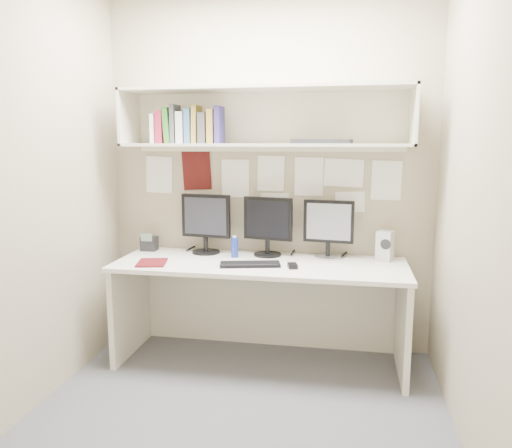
% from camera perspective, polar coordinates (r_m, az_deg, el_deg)
% --- Properties ---
extents(floor, '(2.40, 2.00, 0.01)m').
position_cam_1_polar(floor, '(3.13, -1.73, -20.34)').
color(floor, '#4D4D52').
rests_on(floor, ground).
extents(wall_back, '(2.40, 0.02, 2.60)m').
position_cam_1_polar(wall_back, '(3.71, 1.42, 5.50)').
color(wall_back, '#9D9178').
rests_on(wall_back, ground).
extents(wall_front, '(2.40, 0.02, 2.60)m').
position_cam_1_polar(wall_front, '(1.77, -8.72, 1.07)').
color(wall_front, '#9D9178').
rests_on(wall_front, ground).
extents(wall_left, '(0.02, 2.00, 2.60)m').
position_cam_1_polar(wall_left, '(3.21, -23.38, 4.11)').
color(wall_left, '#9D9178').
rests_on(wall_left, ground).
extents(wall_right, '(0.02, 2.00, 2.60)m').
position_cam_1_polar(wall_right, '(2.74, 23.53, 3.32)').
color(wall_right, '#9D9178').
rests_on(wall_right, ground).
extents(desk, '(2.00, 0.70, 0.73)m').
position_cam_1_polar(desk, '(3.56, 0.47, -10.07)').
color(desk, silver).
rests_on(desk, floor).
extents(overhead_hutch, '(2.00, 0.38, 0.40)m').
position_cam_1_polar(overhead_hutch, '(3.57, 1.09, 12.09)').
color(overhead_hutch, beige).
rests_on(overhead_hutch, wall_back).
extents(pinned_papers, '(1.92, 0.01, 0.48)m').
position_cam_1_polar(pinned_papers, '(3.71, 1.41, 4.72)').
color(pinned_papers, white).
rests_on(pinned_papers, wall_back).
extents(monitor_left, '(0.38, 0.21, 0.44)m').
position_cam_1_polar(monitor_left, '(3.72, -5.75, 0.35)').
color(monitor_left, black).
rests_on(monitor_left, desk).
extents(monitor_center, '(0.37, 0.20, 0.43)m').
position_cam_1_polar(monitor_center, '(3.62, 1.36, 0.05)').
color(monitor_center, black).
rests_on(monitor_center, desk).
extents(monitor_right, '(0.36, 0.20, 0.41)m').
position_cam_1_polar(monitor_right, '(3.58, 8.28, -0.24)').
color(monitor_right, '#A5A5AA').
rests_on(monitor_right, desk).
extents(keyboard, '(0.42, 0.23, 0.02)m').
position_cam_1_polar(keyboard, '(3.35, -0.68, -4.63)').
color(keyboard, black).
rests_on(keyboard, desk).
extents(mouse, '(0.08, 0.11, 0.03)m').
position_cam_1_polar(mouse, '(3.31, 4.20, -4.78)').
color(mouse, black).
rests_on(mouse, desk).
extents(speaker, '(0.13, 0.14, 0.21)m').
position_cam_1_polar(speaker, '(3.60, 14.52, -2.40)').
color(speaker, '#B4B4B0').
rests_on(speaker, desk).
extents(blue_bottle, '(0.05, 0.05, 0.16)m').
position_cam_1_polar(blue_bottle, '(3.59, -2.46, -2.65)').
color(blue_bottle, '#162A98').
rests_on(blue_bottle, desk).
extents(maroon_notebook, '(0.23, 0.27, 0.01)m').
position_cam_1_polar(maroon_notebook, '(3.49, -11.81, -4.34)').
color(maroon_notebook, '#510E12').
rests_on(maroon_notebook, desk).
extents(desk_phone, '(0.12, 0.11, 0.14)m').
position_cam_1_polar(desk_phone, '(3.90, -12.11, -2.17)').
color(desk_phone, black).
rests_on(desk_phone, desk).
extents(book_stack, '(0.50, 0.17, 0.27)m').
position_cam_1_polar(book_stack, '(3.62, -7.77, 10.99)').
color(book_stack, white).
rests_on(book_stack, overhead_hutch).
extents(hutch_tray, '(0.42, 0.22, 0.03)m').
position_cam_1_polar(hutch_tray, '(3.43, 7.52, 9.35)').
color(hutch_tray, black).
rests_on(hutch_tray, overhead_hutch).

